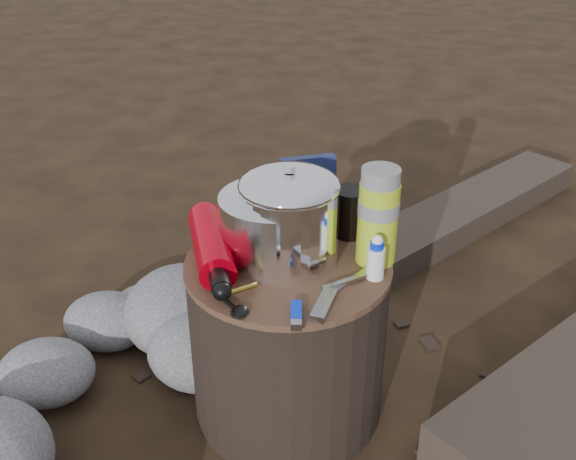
% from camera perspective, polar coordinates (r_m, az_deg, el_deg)
% --- Properties ---
extents(ground, '(60.00, 60.00, 0.00)m').
position_cam_1_polar(ground, '(1.67, 0.00, -14.49)').
color(ground, black).
rests_on(ground, ground).
extents(stump, '(0.43, 0.43, 0.40)m').
position_cam_1_polar(stump, '(1.54, 0.00, -9.10)').
color(stump, black).
rests_on(stump, ground).
extents(rock_ring, '(0.48, 1.05, 0.21)m').
position_cam_1_polar(rock_ring, '(1.57, -16.20, -14.26)').
color(rock_ring, slate).
rests_on(rock_ring, ground).
extents(log_small, '(0.84, 0.99, 0.09)m').
position_cam_1_polar(log_small, '(2.47, 14.84, 1.56)').
color(log_small, '#352C24').
rests_on(log_small, ground).
extents(foil_windscreen, '(0.23, 0.23, 0.14)m').
position_cam_1_polar(foil_windscreen, '(1.42, -1.22, 0.31)').
color(foil_windscreen, silver).
rests_on(foil_windscreen, stump).
extents(camping_pot, '(0.20, 0.20, 0.20)m').
position_cam_1_polar(camping_pot, '(1.39, 0.12, 1.18)').
color(camping_pot, white).
rests_on(camping_pot, stump).
extents(fuel_bottle, '(0.19, 0.32, 0.08)m').
position_cam_1_polar(fuel_bottle, '(1.42, -6.49, -1.27)').
color(fuel_bottle, '#B80010').
rests_on(fuel_bottle, stump).
extents(thermos, '(0.08, 0.08, 0.21)m').
position_cam_1_polar(thermos, '(1.39, 7.60, 1.15)').
color(thermos, '#AFCF24').
rests_on(thermos, stump).
extents(travel_mug, '(0.07, 0.07, 0.11)m').
position_cam_1_polar(travel_mug, '(1.51, 5.26, 1.47)').
color(travel_mug, black).
rests_on(travel_mug, stump).
extents(stuff_sack, '(0.14, 0.11, 0.09)m').
position_cam_1_polar(stuff_sack, '(1.55, -2.81, 1.99)').
color(stuff_sack, '#EB9D00').
rests_on(stuff_sack, stump).
extents(food_pouch, '(0.13, 0.08, 0.16)m').
position_cam_1_polar(food_pouch, '(1.54, 1.73, 3.30)').
color(food_pouch, navy).
rests_on(food_pouch, stump).
extents(lighter, '(0.03, 0.08, 0.01)m').
position_cam_1_polar(lighter, '(1.27, 0.71, -6.92)').
color(lighter, '#072BF1').
rests_on(lighter, stump).
extents(multitool, '(0.04, 0.10, 0.01)m').
position_cam_1_polar(multitool, '(1.29, 3.04, -6.33)').
color(multitool, '#A4A4A8').
rests_on(multitool, stump).
extents(pot_grabber, '(0.12, 0.13, 0.01)m').
position_cam_1_polar(pot_grabber, '(1.36, 5.04, -4.32)').
color(pot_grabber, '#A4A4A8').
rests_on(pot_grabber, stump).
extents(spork, '(0.12, 0.11, 0.01)m').
position_cam_1_polar(spork, '(1.32, -5.68, -5.60)').
color(spork, black).
rests_on(spork, stump).
extents(squeeze_bottle, '(0.04, 0.04, 0.09)m').
position_cam_1_polar(squeeze_bottle, '(1.37, 7.42, -2.45)').
color(squeeze_bottle, white).
rests_on(squeeze_bottle, stump).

